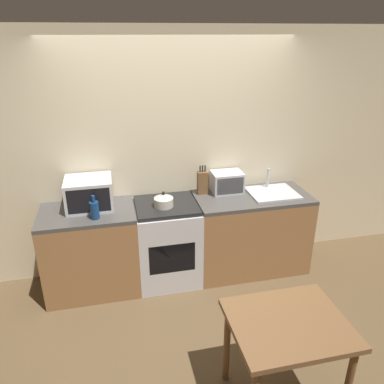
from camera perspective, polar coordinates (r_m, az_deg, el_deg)
The scene contains 12 objects.
ground_plane at distance 3.68m, azimuth 1.24°, elevation -20.15°, with size 16.00×16.00×0.00m, color brown.
wall_back at distance 4.04m, azimuth -2.74°, elevation 5.55°, with size 10.00×0.06×2.60m.
counter_left_run at distance 4.04m, azimuth -15.08°, elevation -8.60°, with size 0.93×0.62×0.90m.
counter_right_run at distance 4.28m, azimuth 8.86°, elevation -6.05°, with size 1.24×0.62×0.90m.
stove_range at distance 4.06m, azimuth -3.79°, elevation -7.61°, with size 0.65×0.62×0.90m.
kettle at distance 3.77m, azimuth -4.34°, elevation -1.27°, with size 0.20×0.20×0.16m.
microwave at distance 3.84m, azimuth -15.39°, elevation -0.19°, with size 0.46×0.39×0.30m.
bottle at distance 3.62m, azimuth -14.64°, elevation -2.63°, with size 0.09×0.09×0.24m.
knife_block at distance 4.04m, azimuth 1.60°, elevation 1.48°, with size 0.11×0.07×0.32m.
toaster_oven at distance 4.10m, azimuth 5.35°, elevation 1.50°, with size 0.33×0.25×0.23m.
sink_basin at distance 4.17m, azimuth 12.14°, elevation -0.04°, with size 0.51×0.43×0.24m.
dining_table at distance 2.80m, azimuth 14.30°, elevation -20.30°, with size 0.79×0.66×0.74m.
Camera 1 is at (-0.66, -2.59, 2.53)m, focal length 35.00 mm.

